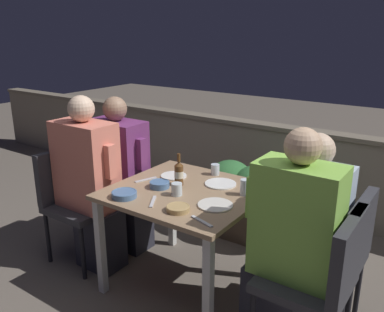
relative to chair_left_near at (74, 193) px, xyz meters
name	(u,v)px	position (x,y,z in m)	size (l,w,h in m)	color
ground_plane	(187,284)	(0.95, 0.17, -0.54)	(16.00, 16.00, 0.00)	#665B51
parapet_wall	(280,167)	(0.95, 1.77, -0.10)	(9.00, 0.18, 0.86)	gray
dining_table	(186,203)	(0.95, 0.17, 0.10)	(0.96, 0.89, 0.73)	#937556
planter_hedge	(255,199)	(1.04, 1.06, -0.17)	(0.93, 0.47, 0.66)	brown
chair_left_near	(74,193)	(0.00, 0.00, 0.00)	(0.47, 0.46, 0.88)	#333338
person_coral_top	(90,184)	(0.20, 0.00, 0.12)	(0.52, 0.26, 1.31)	#282833
chair_left_far	(105,180)	(-0.02, 0.34, 0.00)	(0.47, 0.46, 0.88)	#333338
person_purple_stripe	(122,174)	(0.18, 0.34, 0.09)	(0.52, 0.26, 1.26)	#282833
chair_right_near	(324,273)	(1.93, 0.03, 0.00)	(0.47, 0.46, 0.88)	#333338
person_green_blouse	(289,243)	(1.73, 0.03, 0.11)	(0.51, 0.26, 1.29)	#282833
chair_right_far	(338,250)	(1.92, 0.31, 0.00)	(0.47, 0.46, 0.88)	#333338
person_blue_shirt	(304,230)	(1.72, 0.31, 0.07)	(0.49, 0.26, 1.21)	#282833
beer_bottle	(179,173)	(0.86, 0.22, 0.28)	(0.06, 0.06, 0.22)	brown
plate_0	(215,205)	(1.24, 0.06, 0.20)	(0.22, 0.22, 0.01)	silver
plate_1	(221,184)	(1.09, 0.38, 0.20)	(0.22, 0.22, 0.01)	white
plate_2	(174,176)	(0.73, 0.33, 0.20)	(0.19, 0.19, 0.01)	white
bowl_0	(178,208)	(1.10, -0.12, 0.21)	(0.14, 0.14, 0.03)	tan
bowl_1	(124,194)	(0.70, -0.15, 0.21)	(0.16, 0.16, 0.04)	#4C709E
bowl_2	(160,184)	(0.78, 0.10, 0.21)	(0.13, 0.13, 0.04)	#4C709E
glass_cup_0	(177,189)	(0.95, 0.06, 0.23)	(0.07, 0.07, 0.08)	silver
glass_cup_1	(215,169)	(0.96, 0.53, 0.23)	(0.06, 0.06, 0.08)	silver
glass_cup_2	(245,187)	(1.31, 0.32, 0.24)	(0.06, 0.06, 0.11)	silver
fork_0	(146,180)	(0.61, 0.15, 0.19)	(0.08, 0.17, 0.01)	silver
fork_1	(153,202)	(0.90, -0.11, 0.19)	(0.11, 0.16, 0.01)	silver
fork_2	(202,221)	(1.30, -0.16, 0.19)	(0.17, 0.07, 0.01)	silver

